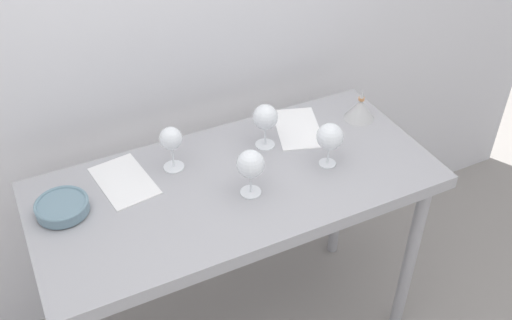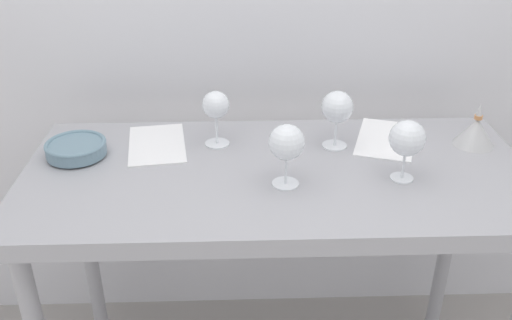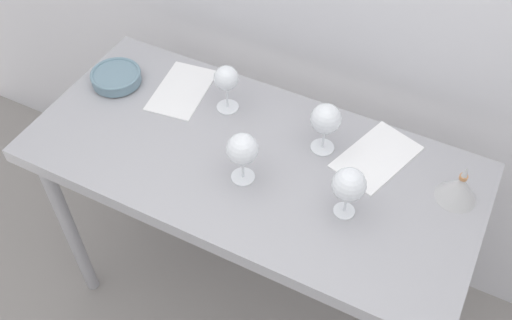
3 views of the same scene
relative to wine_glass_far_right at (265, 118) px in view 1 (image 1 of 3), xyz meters
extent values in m
cube|color=silver|center=(-0.18, 0.36, 0.28)|extent=(3.80, 0.04, 2.60)
cube|color=#9D9DA2|center=(-0.18, -0.13, -0.14)|extent=(1.40, 0.64, 0.04)
cube|color=#9D9DA2|center=(-0.18, -0.46, -0.15)|extent=(1.40, 0.01, 0.05)
cylinder|color=#9D9DA2|center=(0.46, -0.39, -0.59)|extent=(0.05, 0.05, 0.86)
cylinder|color=#9D9DA2|center=(-0.82, 0.13, -0.59)|extent=(0.05, 0.05, 0.86)
cylinder|color=#9D9DA2|center=(0.46, 0.13, -0.59)|extent=(0.05, 0.05, 0.86)
cylinder|color=white|center=(0.00, 0.00, -0.12)|extent=(0.07, 0.07, 0.00)
cylinder|color=white|center=(0.00, 0.00, -0.08)|extent=(0.01, 0.01, 0.08)
sphere|color=white|center=(0.00, 0.00, 0.00)|extent=(0.09, 0.09, 0.09)
cylinder|color=maroon|center=(0.00, 0.00, -0.01)|extent=(0.07, 0.07, 0.02)
cylinder|color=white|center=(0.15, -0.20, -0.12)|extent=(0.06, 0.06, 0.00)
cylinder|color=white|center=(0.15, -0.20, -0.08)|extent=(0.01, 0.01, 0.08)
sphere|color=white|center=(0.15, -0.20, 0.00)|extent=(0.09, 0.09, 0.09)
cylinder|color=maroon|center=(0.15, -0.20, -0.02)|extent=(0.07, 0.07, 0.02)
cylinder|color=white|center=(-0.16, -0.22, -0.12)|extent=(0.07, 0.07, 0.00)
cylinder|color=white|center=(-0.16, -0.22, -0.08)|extent=(0.01, 0.01, 0.08)
sphere|color=white|center=(-0.16, -0.22, 0.00)|extent=(0.09, 0.09, 0.09)
cylinder|color=maroon|center=(-0.16, -0.22, -0.01)|extent=(0.07, 0.07, 0.03)
cylinder|color=white|center=(-0.35, 0.03, -0.12)|extent=(0.07, 0.07, 0.00)
cylinder|color=white|center=(-0.35, 0.03, -0.07)|extent=(0.01, 0.01, 0.09)
sphere|color=white|center=(-0.35, 0.03, 0.01)|extent=(0.08, 0.08, 0.08)
cylinder|color=#5B1521|center=(-0.35, 0.03, -0.01)|extent=(0.06, 0.06, 0.02)
cube|color=white|center=(-0.53, 0.03, -0.12)|extent=(0.20, 0.28, 0.00)
cube|color=white|center=(0.16, 0.04, -0.12)|extent=(0.24, 0.31, 0.00)
cylinder|color=#4C4C4C|center=(-0.75, -0.04, -0.12)|extent=(0.13, 0.13, 0.01)
cylinder|color=slate|center=(-0.75, -0.04, -0.10)|extent=(0.17, 0.17, 0.03)
torus|color=slate|center=(-0.75, -0.04, -0.08)|extent=(0.17, 0.17, 0.01)
cone|color=#B5B5B5|center=(0.42, 0.00, -0.08)|extent=(0.12, 0.12, 0.08)
cylinder|color=#C17F4C|center=(0.42, 0.00, -0.03)|extent=(0.02, 0.02, 0.01)
cone|color=#B5B5B5|center=(0.42, 0.00, -0.01)|extent=(0.02, 0.02, 0.04)
camera|label=1|loc=(-0.80, -1.55, 1.18)|focal=40.93mm
camera|label=2|loc=(-0.29, -1.48, 0.63)|focal=39.43mm
camera|label=3|loc=(0.37, -1.17, 1.20)|focal=40.45mm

